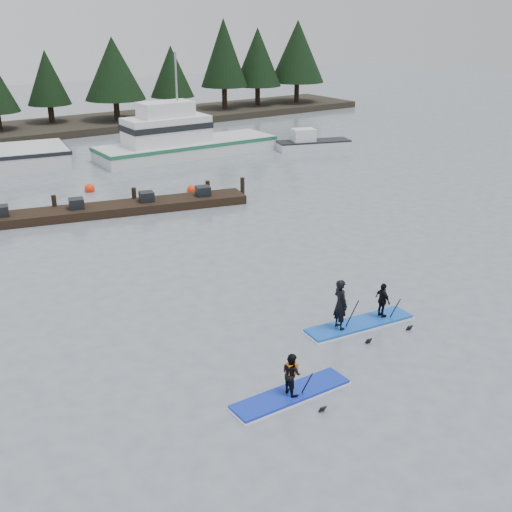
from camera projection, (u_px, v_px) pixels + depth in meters
ground at (368, 348)px, 19.59m from camera, size 160.00×160.00×0.00m
far_shore at (1, 133)px, 51.62m from camera, size 70.00×8.00×0.60m
treeline at (1, 137)px, 51.73m from camera, size 60.00×4.00×8.00m
fishing_boat_medium at (183, 148)px, 44.88m from camera, size 12.83×3.93×7.83m
skiff at (313, 145)px, 47.14m from camera, size 5.60×3.24×0.63m
floating_dock at (118, 208)px, 32.46m from camera, size 13.29×4.93×0.44m
buoy_d at (192, 192)px, 36.10m from camera, size 0.54×0.54×0.54m
buoy_b at (90, 192)px, 36.29m from camera, size 0.58×0.58×0.58m
buoy_c at (211, 156)px, 45.14m from camera, size 0.53×0.53×0.53m
paddleboard_solo at (291, 385)px, 16.98m from camera, size 3.44×1.11×1.78m
paddleboard_duo at (358, 311)px, 20.69m from camera, size 3.83×1.45×2.26m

